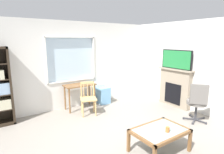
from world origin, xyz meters
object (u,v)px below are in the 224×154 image
at_px(wooden_chair, 88,98).
at_px(fireplace, 175,87).
at_px(plastic_drawer_unit, 103,95).
at_px(coffee_table, 160,133).
at_px(tv, 176,59).
at_px(sippy_cup, 167,129).
at_px(office_chair, 197,101).
at_px(desk_under_window, 80,89).

bearing_deg(wooden_chair, fireplace, -19.81).
distance_m(plastic_drawer_unit, coffee_table, 2.94).
xyz_separation_m(tv, sippy_cup, (-2.19, -1.54, -0.98)).
distance_m(wooden_chair, tv, 2.84).
distance_m(tv, coffee_table, 2.86).
relative_size(office_chair, sippy_cup, 11.11).
height_order(fireplace, tv, tv).
bearing_deg(desk_under_window, fireplace, -29.38).
bearing_deg(coffee_table, fireplace, 31.95).
height_order(wooden_chair, coffee_table, wooden_chair).
bearing_deg(fireplace, office_chair, -116.06).
distance_m(desk_under_window, fireplace, 2.90).
bearing_deg(desk_under_window, wooden_chair, -88.88).
height_order(desk_under_window, plastic_drawer_unit, desk_under_window).
relative_size(wooden_chair, coffee_table, 0.92).
xyz_separation_m(tv, office_chair, (-0.50, -1.07, -0.90)).
relative_size(fireplace, sippy_cup, 13.00).
distance_m(desk_under_window, wooden_chair, 0.54).
distance_m(wooden_chair, sippy_cup, 2.46).
bearing_deg(wooden_chair, sippy_cup, -82.84).
distance_m(desk_under_window, coffee_table, 2.85).
bearing_deg(wooden_chair, coffee_table, -83.60).
distance_m(tv, office_chair, 1.48).
bearing_deg(office_chair, fireplace, 63.94).
relative_size(plastic_drawer_unit, tv, 0.52).
xyz_separation_m(plastic_drawer_unit, fireplace, (1.70, -1.47, 0.33)).
xyz_separation_m(office_chair, sippy_cup, (-1.69, -0.47, -0.08)).
bearing_deg(tv, desk_under_window, 150.44).
relative_size(fireplace, office_chair, 1.17).
xyz_separation_m(plastic_drawer_unit, sippy_cup, (-0.51, -3.01, 0.22)).
xyz_separation_m(wooden_chair, office_chair, (2.00, -1.97, 0.09)).
bearing_deg(desk_under_window, plastic_drawer_unit, 3.46).
height_order(plastic_drawer_unit, office_chair, office_chair).
bearing_deg(coffee_table, plastic_drawer_unit, 79.05).
relative_size(office_chair, coffee_table, 1.02).
relative_size(plastic_drawer_unit, coffee_table, 0.53).
relative_size(wooden_chair, tv, 0.89).
bearing_deg(sippy_cup, fireplace, 34.82).
bearing_deg(office_chair, sippy_cup, -164.39).
height_order(plastic_drawer_unit, sippy_cup, same).
xyz_separation_m(desk_under_window, tv, (2.51, -1.42, 0.84)).
bearing_deg(tv, fireplace, 0.00).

